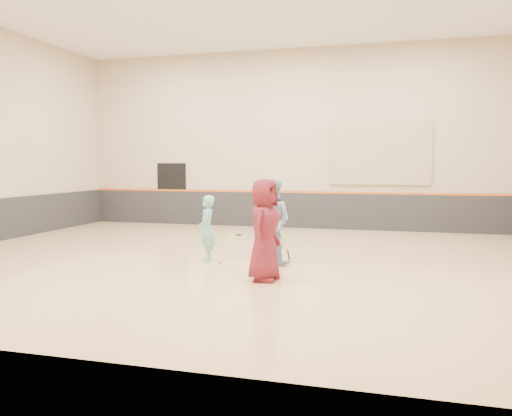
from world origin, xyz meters
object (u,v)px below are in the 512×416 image
(girl, at_px, (207,229))
(instructor, at_px, (271,222))
(young_man, at_px, (264,230))
(spare_racket, at_px, (233,233))

(girl, distance_m, instructor, 1.44)
(girl, xyz_separation_m, young_man, (1.65, -1.40, 0.21))
(spare_racket, bearing_deg, instructor, -61.76)
(girl, height_order, young_man, young_man)
(young_man, relative_size, spare_racket, 2.48)
(girl, relative_size, young_man, 0.78)
(girl, distance_m, spare_racket, 4.34)
(young_man, distance_m, spare_racket, 6.17)
(young_man, bearing_deg, girl, 56.39)
(instructor, xyz_separation_m, young_man, (0.23, -1.57, 0.03))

